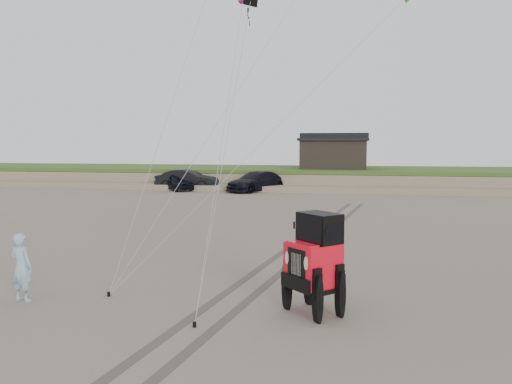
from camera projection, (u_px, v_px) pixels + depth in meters
ground at (178, 312)px, 11.76m from camera, size 160.00×160.00×0.00m
dune_ridge at (313, 177)px, 48.29m from camera, size 160.00×14.25×1.73m
cabin at (334, 152)px, 47.18m from camera, size 6.40×5.40×3.35m
truck_a at (176, 182)px, 43.46m from camera, size 4.29×4.31×1.48m
truck_b at (187, 180)px, 43.80m from camera, size 5.48×2.00×1.79m
truck_c at (256, 181)px, 42.45m from camera, size 5.11×6.24×1.70m
jeep at (313, 274)px, 11.59m from camera, size 5.13×5.15×1.89m
man at (21, 267)px, 12.54m from camera, size 0.70×0.53×1.74m
stake_main at (109, 294)px, 12.99m from camera, size 0.08×0.08×0.12m
stake_aux at (194, 324)px, 10.80m from camera, size 0.08×0.08×0.12m
tire_tracks at (300, 248)px, 19.17m from camera, size 5.22×29.74×0.01m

